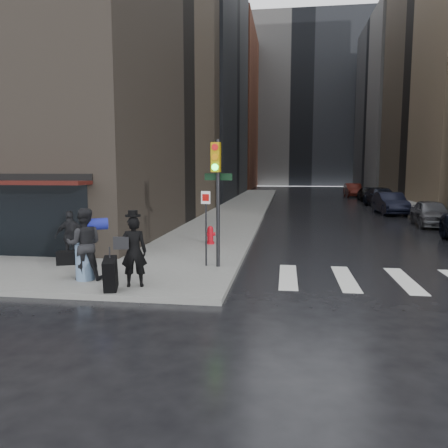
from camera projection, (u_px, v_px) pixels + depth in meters
The scene contains 18 objects.
ground at pixel (161, 281), 12.08m from camera, with size 140.00×140.00×0.00m, color black.
sidewalk_left at pixel (247, 204), 38.59m from camera, with size 4.00×50.00×0.15m, color slate.
sidewalk_right at pixel (407, 205), 36.71m from camera, with size 3.00×50.00×0.15m, color slate.
crosswalk at pixel (435, 281), 12.01m from camera, with size 8.50×3.00×0.01m.
bldg_left_mid at pixel (142, 45), 49.12m from camera, with size 22.00×24.00×34.00m, color slate.
bldg_left_far at pixel (189, 110), 73.19m from camera, with size 22.00×20.00×26.00m, color brown.
bldg_right_far at pixel (443, 105), 63.89m from camera, with size 22.00×20.00×25.00m, color slate.
bldg_distant at pixel (301, 104), 85.89m from camera, with size 40.00×12.00×32.00m, color slate.
man_overcoat at pixel (129, 255), 10.76m from camera, with size 1.00×1.19×1.95m.
man_jeans at pixel (84, 244), 11.51m from camera, with size 1.39×1.00×1.92m.
man_greycoat at pixel (71, 236), 13.79m from camera, with size 1.03×0.77×1.63m.
traffic_light at pixel (216, 186), 12.83m from camera, with size 0.94×0.49×3.79m.
fire_hydrant at pixel (210, 236), 17.16m from camera, with size 0.42×0.31×0.72m.
parked_car_1 at pixel (431, 213), 23.72m from camera, with size 1.69×4.20×1.43m, color #525257.
parked_car_2 at pixel (390, 203), 30.20m from camera, with size 1.59×4.57×1.50m, color black.
parked_car_3 at pixel (381, 197), 36.48m from camera, with size 2.16×5.32×1.54m, color black.
parked_car_4 at pixel (368, 194), 42.86m from camera, with size 1.68×4.17×1.42m, color black.
parked_car_5 at pixel (353, 190), 49.31m from camera, with size 1.61×4.63×1.52m, color #3C110C.
Camera 1 is at (3.39, -11.42, 3.06)m, focal length 35.00 mm.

